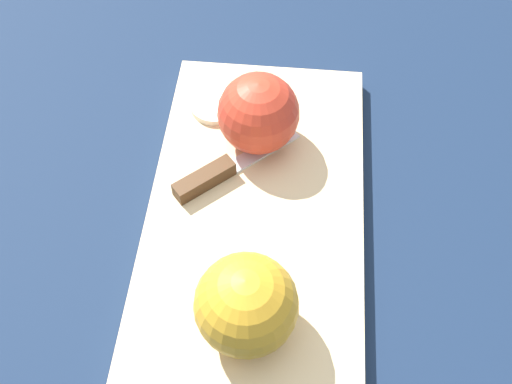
# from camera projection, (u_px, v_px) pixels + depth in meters

# --- Properties ---
(ground_plane) EXTENTS (4.00, 4.00, 0.00)m
(ground_plane) POSITION_uv_depth(u_px,v_px,m) (256.00, 215.00, 0.59)
(ground_plane) COLOR #14233D
(cutting_board) EXTENTS (0.40, 0.26, 0.02)m
(cutting_board) POSITION_uv_depth(u_px,v_px,m) (256.00, 210.00, 0.58)
(cutting_board) COLOR #D1B789
(cutting_board) RESTS_ON ground_plane
(apple_half_left) EXTENTS (0.08, 0.08, 0.08)m
(apple_half_left) POSITION_uv_depth(u_px,v_px,m) (247.00, 305.00, 0.47)
(apple_half_left) COLOR gold
(apple_half_left) RESTS_ON cutting_board
(apple_half_right) EXTENTS (0.08, 0.08, 0.08)m
(apple_half_right) POSITION_uv_depth(u_px,v_px,m) (258.00, 113.00, 0.58)
(apple_half_right) COLOR red
(apple_half_right) RESTS_ON cutting_board
(knife) EXTENTS (0.09, 0.13, 0.02)m
(knife) POSITION_uv_depth(u_px,v_px,m) (216.00, 174.00, 0.58)
(knife) COLOR silver
(knife) RESTS_ON cutting_board
(apple_slice) EXTENTS (0.05, 0.05, 0.01)m
(apple_slice) POSITION_uv_depth(u_px,v_px,m) (215.00, 105.00, 0.64)
(apple_slice) COLOR #EFE5C6
(apple_slice) RESTS_ON cutting_board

